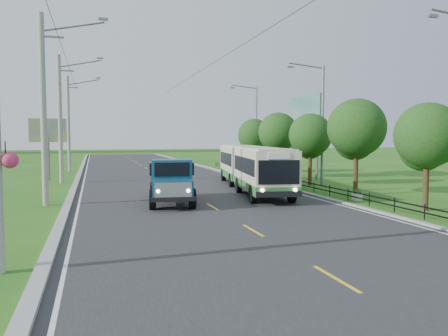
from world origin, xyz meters
name	(u,v)px	position (x,y,z in m)	size (l,w,h in m)	color
ground	(253,231)	(0.00, 0.00, 0.00)	(240.00, 240.00, 0.00)	#226016
road	(168,181)	(0.00, 20.00, 0.01)	(14.00, 120.00, 0.02)	#28282B
curb_left	(76,183)	(-7.20, 20.00, 0.07)	(0.40, 120.00, 0.15)	#9E9E99
curb_right	(250,178)	(7.15, 20.00, 0.05)	(0.30, 120.00, 0.10)	#9E9E99
edge_line_left	(83,183)	(-6.65, 20.00, 0.02)	(0.12, 120.00, 0.00)	silver
edge_line_right	(244,179)	(6.65, 20.00, 0.02)	(0.12, 120.00, 0.00)	silver
centre_dash	(253,230)	(0.00, 0.00, 0.02)	(0.12, 2.20, 0.00)	yellow
railing_right	(288,182)	(8.00, 14.00, 0.30)	(0.04, 40.00, 0.60)	black
pole_near	(44,109)	(-8.26, 9.00, 5.09)	(3.51, 0.32, 10.00)	gray
pole_mid	(61,118)	(-8.26, 21.00, 5.09)	(3.51, 0.32, 10.00)	gray
pole_far	(69,123)	(-8.26, 33.00, 5.09)	(3.51, 0.32, 10.00)	gray
tree_second	(426,139)	(9.86, 2.14, 3.52)	(3.18, 3.26, 5.30)	#382314
tree_third	(356,131)	(9.86, 8.14, 3.99)	(3.60, 3.62, 6.00)	#382314
tree_fourth	(310,138)	(9.86, 14.14, 3.59)	(3.24, 3.31, 5.40)	#382314
tree_fifth	(278,135)	(9.86, 20.14, 3.85)	(3.48, 3.52, 5.80)	#382314
tree_back	(254,137)	(9.86, 26.14, 3.65)	(3.30, 3.36, 5.50)	#382314
streetlight_mid	(321,120)	(10.64, 14.00, 4.90)	(3.02, 0.20, 9.07)	slate
streetlight_far	(255,125)	(10.64, 28.00, 4.90)	(3.02, 0.20, 9.07)	slate
planter_near	(357,195)	(8.60, 6.00, 0.29)	(0.64, 0.64, 0.67)	silver
planter_mid	(295,182)	(8.60, 14.00, 0.29)	(0.64, 0.64, 0.67)	silver
planter_far	(257,173)	(8.60, 22.00, 0.29)	(0.64, 0.64, 0.67)	silver
billboard_left	(48,134)	(-9.50, 24.00, 3.87)	(3.00, 0.20, 5.20)	slate
billboard_right	(304,118)	(12.30, 20.00, 5.34)	(0.24, 6.00, 7.30)	slate
bus	(251,165)	(4.49, 12.43, 1.74)	(4.78, 15.20, 2.90)	#2E7332
dump_truck	(171,178)	(-1.81, 7.91, 1.38)	(2.96, 6.05, 2.44)	navy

